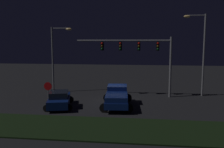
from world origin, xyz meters
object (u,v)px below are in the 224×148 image
object	(u,v)px
car_sedan	(59,99)
stop_sign	(48,89)
street_lamp_right	(200,46)
pickup_truck	(117,96)
traffic_signal_gantry	(139,51)
street_lamp_left	(57,51)

from	to	relation	value
car_sedan	stop_sign	distance (m)	1.53
car_sedan	street_lamp_right	xyz separation A→B (m)	(13.72, 6.58, 4.79)
pickup_truck	car_sedan	distance (m)	5.32
car_sedan	pickup_truck	bearing A→B (deg)	-93.22
traffic_signal_gantry	street_lamp_right	size ratio (longest dim) A/B	1.16
traffic_signal_gantry	stop_sign	xyz separation A→B (m)	(-8.37, -5.08, -3.47)
pickup_truck	traffic_signal_gantry	size ratio (longest dim) A/B	0.54
stop_sign	car_sedan	bearing A→B (deg)	-19.71
car_sedan	traffic_signal_gantry	world-z (taller)	traffic_signal_gantry
traffic_signal_gantry	street_lamp_left	bearing A→B (deg)	173.53
traffic_signal_gantry	street_lamp_right	distance (m)	6.68
traffic_signal_gantry	street_lamp_left	xyz separation A→B (m)	(-9.63, 1.09, -0.17)
pickup_truck	street_lamp_right	bearing A→B (deg)	-61.00
street_lamp_left	street_lamp_right	distance (m)	16.21
street_lamp_left	pickup_truck	bearing A→B (deg)	-36.13
stop_sign	pickup_truck	bearing A→B (deg)	4.89
stop_sign	traffic_signal_gantry	bearing A→B (deg)	31.25
pickup_truck	car_sedan	world-z (taller)	pickup_truck
traffic_signal_gantry	stop_sign	size ratio (longest dim) A/B	4.63
traffic_signal_gantry	car_sedan	bearing A→B (deg)	-142.38
street_lamp_left	stop_sign	xyz separation A→B (m)	(1.26, -6.17, -3.29)
car_sedan	stop_sign	world-z (taller)	stop_sign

